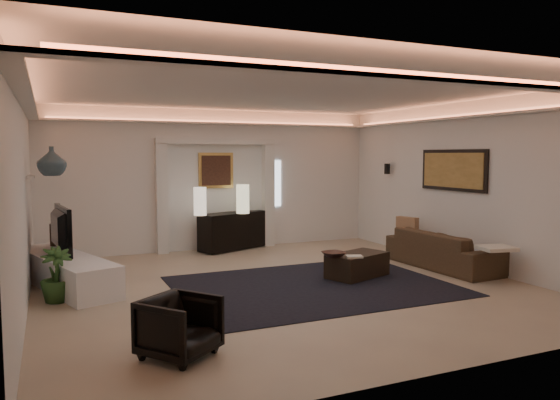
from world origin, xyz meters
name	(u,v)px	position (x,y,z in m)	size (l,w,h in m)	color
floor	(284,286)	(0.00, 0.00, 0.00)	(7.00, 7.00, 0.00)	#BCA98B
ceiling	(284,91)	(0.00, 0.00, 2.90)	(7.00, 7.00, 0.00)	white
wall_back	(216,180)	(0.00, 3.50, 1.45)	(7.00, 7.00, 0.00)	white
wall_front	(446,214)	(0.00, -3.50, 1.45)	(7.00, 7.00, 0.00)	white
wall_left	(23,198)	(-3.50, 0.00, 1.45)	(7.00, 7.00, 0.00)	white
wall_right	(466,185)	(3.50, 0.00, 1.45)	(7.00, 7.00, 0.00)	white
cove_soffit	(284,111)	(0.00, 0.00, 2.62)	(7.00, 7.00, 0.04)	silver
daylight_slit	(275,183)	(1.35, 3.48, 1.35)	(0.25, 0.03, 1.00)	white
area_rug	(313,286)	(0.40, -0.20, 0.01)	(4.00, 3.00, 0.01)	black
pilaster_left	(162,199)	(-1.15, 3.40, 1.10)	(0.22, 0.20, 2.20)	silver
pilaster_right	(268,195)	(1.15, 3.40, 1.10)	(0.22, 0.20, 2.20)	silver
alcove_header	(217,141)	(0.00, 3.40, 2.25)	(2.52, 0.20, 0.12)	silver
painting_frame	(216,170)	(0.00, 3.47, 1.65)	(0.74, 0.04, 0.74)	tan
painting_canvas	(216,170)	(0.00, 3.44, 1.65)	(0.62, 0.02, 0.62)	#4C2D1E
art_panel_frame	(453,170)	(3.47, 0.30, 1.70)	(0.04, 1.64, 0.74)	black
art_panel_gold	(452,170)	(3.44, 0.30, 1.70)	(0.02, 1.50, 0.62)	tan
wall_sconce	(387,169)	(3.38, 2.20, 1.68)	(0.12, 0.12, 0.22)	black
wall_niche	(31,177)	(-3.44, 1.40, 1.65)	(0.10, 0.55, 0.04)	silver
console	(233,231)	(0.29, 3.25, 0.40)	(1.52, 0.47, 0.76)	black
lamp_left	(200,200)	(-0.47, 3.01, 1.09)	(0.25, 0.25, 0.56)	beige
lamp_right	(243,198)	(0.43, 3.01, 1.09)	(0.26, 0.26, 0.59)	#FFF5C0
media_ledge	(64,272)	(-3.03, 1.29, 0.22)	(0.67, 2.67, 0.50)	white
tv	(54,232)	(-3.15, 1.53, 0.81)	(0.16, 1.24, 0.72)	black
figurine	(54,236)	(-3.15, 2.26, 0.64)	(0.14, 0.14, 0.37)	#2D2218
ginger_jar	(52,161)	(-3.15, 1.26, 1.88)	(0.41, 0.41, 0.43)	slate
plant	(56,275)	(-3.15, 0.45, 0.37)	(0.41, 0.41, 0.74)	#2E5322
sofa	(444,250)	(3.10, 0.08, 0.32)	(0.86, 2.19, 0.64)	black
throw_blanket	(497,248)	(3.05, -1.16, 0.55)	(0.51, 0.42, 0.06)	#FFEAC9
throw_pillow	(407,228)	(3.15, 1.17, 0.55)	(0.13, 0.44, 0.44)	#987150
coffee_table	(357,265)	(1.31, 0.04, 0.20)	(1.01, 0.55, 0.38)	black
bowl	(334,253)	(0.81, -0.08, 0.45)	(0.35, 0.35, 0.08)	#442B23
magazine	(354,255)	(1.09, -0.24, 0.42)	(0.25, 0.18, 0.03)	beige
armchair	(180,327)	(-2.08, -2.16, 0.30)	(0.64, 0.66, 0.60)	black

